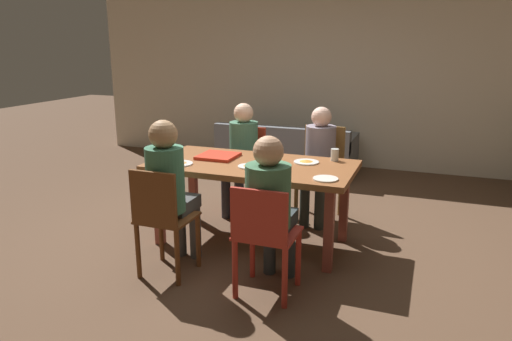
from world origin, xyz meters
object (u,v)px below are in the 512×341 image
(person_3, at_px, (319,155))
(plate_3, at_px, (179,163))
(plate_1, at_px, (326,179))
(drinking_glass_0, at_px, (269,156))
(person_2, at_px, (170,184))
(chair_0, at_px, (264,236))
(dining_table, at_px, (252,172))
(person_0, at_px, (270,200))
(chair_3, at_px, (322,169))
(chair_1, at_px, (247,164))
(couch, at_px, (286,154))
(plate_0, at_px, (250,166))
(chair_2, at_px, (162,217))
(drinking_glass_1, at_px, (335,155))
(plate_2, at_px, (306,162))
(pizza_box_0, at_px, (218,156))
(person_1, at_px, (241,149))

(person_3, relative_size, plate_3, 4.84)
(plate_1, relative_size, drinking_glass_0, 1.78)
(drinking_glass_0, bearing_deg, person_2, -123.67)
(chair_0, relative_size, plate_3, 3.49)
(dining_table, bearing_deg, person_2, -119.48)
(person_0, xyz_separation_m, chair_3, (0.00, 1.69, -0.19))
(chair_1, relative_size, couch, 0.47)
(chair_3, distance_m, plate_3, 1.60)
(person_2, relative_size, plate_1, 6.23)
(chair_0, height_order, person_0, person_0)
(plate_1, bearing_deg, couch, 112.68)
(dining_table, relative_size, plate_0, 9.00)
(chair_0, xyz_separation_m, couch, (-0.89, 3.45, -0.23))
(person_0, relative_size, chair_3, 1.24)
(chair_2, distance_m, drinking_glass_0, 1.16)
(dining_table, height_order, chair_2, chair_2)
(chair_0, distance_m, drinking_glass_1, 1.32)
(chair_2, relative_size, plate_2, 3.94)
(plate_2, bearing_deg, person_3, 91.83)
(person_2, relative_size, drinking_glass_1, 11.30)
(dining_table, bearing_deg, chair_1, 114.61)
(chair_3, bearing_deg, plate_0, -111.06)
(chair_1, xyz_separation_m, chair_2, (0.00, -1.80, 0.00))
(plate_0, bearing_deg, chair_2, -121.08)
(chair_2, distance_m, person_3, 1.88)
(chair_3, distance_m, drinking_glass_1, 0.69)
(couch, bearing_deg, plate_0, -79.97)
(chair_0, bearing_deg, person_0, 90.00)
(pizza_box_0, bearing_deg, plate_0, -29.00)
(person_0, bearing_deg, chair_2, -172.16)
(person_3, xyz_separation_m, pizza_box_0, (-0.82, -0.69, 0.08))
(chair_3, bearing_deg, person_2, -117.29)
(drinking_glass_0, bearing_deg, person_3, 65.94)
(person_2, xyz_separation_m, drinking_glass_1, (1.10, 1.10, 0.09))
(person_1, xyz_separation_m, plate_0, (0.45, -0.91, 0.07))
(chair_2, height_order, plate_2, chair_2)
(dining_table, height_order, drinking_glass_1, drinking_glass_1)
(dining_table, xyz_separation_m, plate_2, (0.46, 0.19, 0.10))
(chair_3, relative_size, drinking_glass_1, 8.69)
(chair_3, distance_m, pizza_box_0, 1.20)
(plate_0, bearing_deg, chair_0, -61.67)
(chair_0, height_order, chair_2, chair_2)
(chair_1, bearing_deg, plate_1, -46.12)
(drinking_glass_0, relative_size, drinking_glass_1, 1.02)
(person_3, relative_size, couch, 0.62)
(dining_table, distance_m, pizza_box_0, 0.40)
(plate_1, distance_m, plate_2, 0.55)
(person_3, height_order, plate_2, person_3)
(dining_table, relative_size, person_3, 1.54)
(dining_table, distance_m, person_3, 0.89)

